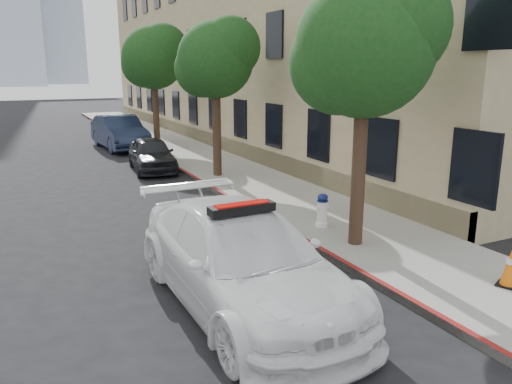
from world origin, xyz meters
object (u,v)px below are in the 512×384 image
at_px(traffic_cone, 510,268).
at_px(fire_hydrant, 322,211).
at_px(police_car, 242,259).
at_px(parked_car_far, 120,132).
at_px(parked_car_mid, 152,154).

bearing_deg(traffic_cone, fire_hydrant, 103.71).
height_order(police_car, parked_car_far, police_car).
relative_size(fire_hydrant, traffic_cone, 1.21).
xyz_separation_m(parked_car_far, fire_hydrant, (1.70, -15.29, -0.27)).
bearing_deg(police_car, parked_car_far, 84.02).
xyz_separation_m(parked_car_mid, fire_hydrant, (1.70, -9.25, -0.10)).
distance_m(police_car, fire_hydrant, 4.21).
bearing_deg(fire_hydrant, parked_car_far, 92.77).
distance_m(parked_car_far, fire_hydrant, 15.39).
relative_size(parked_car_far, fire_hydrant, 6.12).
bearing_deg(parked_car_far, parked_car_mid, -93.79).
height_order(fire_hydrant, traffic_cone, fire_hydrant).
relative_size(police_car, parked_car_mid, 1.48).
height_order(parked_car_mid, fire_hydrant, parked_car_mid).
distance_m(fire_hydrant, traffic_cone, 4.40).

